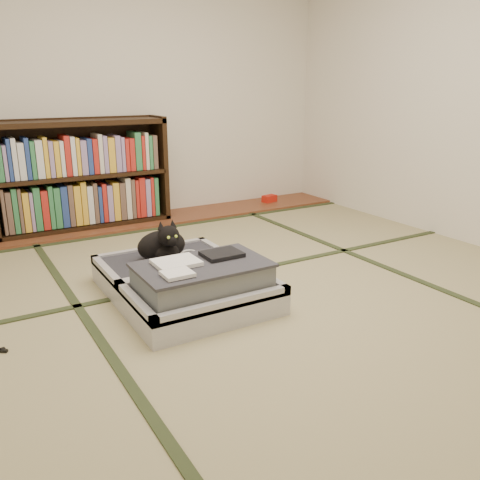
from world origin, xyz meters
TOP-DOWN VIEW (x-y plane):
  - floor at (0.00, 0.00)m, footprint 4.50×4.50m
  - wood_strip at (0.00, 2.00)m, footprint 4.00×0.50m
  - red_item at (1.40, 2.03)m, footprint 0.17×0.12m
  - room_shell at (0.00, 0.00)m, footprint 4.50×4.50m
  - tatami_borders at (0.00, 0.49)m, footprint 4.00×4.50m
  - bookcase at (-0.52, 2.07)m, footprint 1.48×0.34m
  - suitcase at (-0.41, 0.18)m, footprint 0.80×1.07m
  - cat at (-0.43, 0.47)m, footprint 0.36×0.36m
  - cable_coil at (-0.25, 0.50)m, footprint 0.11×0.11m

SIDE VIEW (x-z plane):
  - floor at x=0.00m, z-range 0.00..0.00m
  - tatami_borders at x=0.00m, z-range 0.00..0.01m
  - wood_strip at x=0.00m, z-range 0.00..0.02m
  - red_item at x=1.40m, z-range 0.02..0.09m
  - suitcase at x=-0.41m, z-range -0.05..0.27m
  - cable_coil at x=-0.25m, z-range 0.15..0.18m
  - cat at x=-0.43m, z-range 0.12..0.40m
  - bookcase at x=-0.52m, z-range -0.02..0.93m
  - room_shell at x=0.00m, z-range -0.79..3.71m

